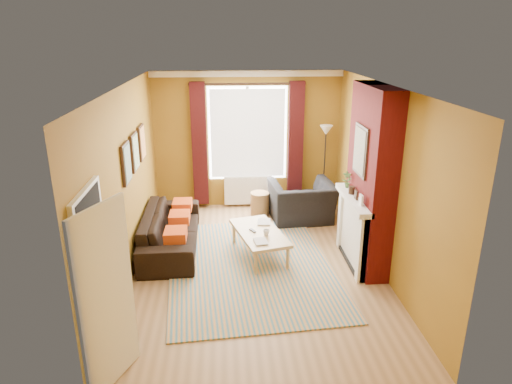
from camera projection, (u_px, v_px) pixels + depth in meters
ground at (257, 265)px, 7.25m from camera, size 5.50×5.50×0.00m
room_walls at (296, 176)px, 7.10m from camera, size 3.82×5.54×2.83m
striped_rug at (251, 266)px, 7.21m from camera, size 2.79×3.68×0.02m
sofa at (171, 230)px, 7.75m from camera, size 0.92×2.26×0.66m
armchair at (302, 202)px, 8.86m from camera, size 1.29×1.15×0.77m
coffee_table at (259, 234)px, 7.44m from camera, size 0.97×1.44×0.44m
wicker_stool at (260, 204)px, 9.19m from camera, size 0.46×0.46×0.47m
floor_lamp at (325, 144)px, 9.15m from camera, size 0.32×0.32×1.76m
book_a at (254, 242)px, 7.02m from camera, size 0.23×0.29×0.03m
book_b at (258, 222)px, 7.77m from camera, size 0.25×0.32×0.02m
mug at (266, 233)px, 7.26m from camera, size 0.15×0.15×0.10m
tv_remote at (253, 231)px, 7.43m from camera, size 0.11×0.15×0.02m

